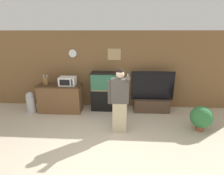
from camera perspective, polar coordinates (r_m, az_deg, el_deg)
ground_plane at (r=4.01m, az=-3.20°, el=-21.84°), size 18.00×18.00×0.00m
wall_back_paneled at (r=6.01m, az=-0.50°, el=5.70°), size 10.00×0.08×2.60m
counter_island at (r=6.00m, az=-16.48°, el=-3.40°), size 1.40×0.54×0.93m
microwave at (r=5.72m, az=-14.28°, el=2.06°), size 0.51×0.37×0.26m
knife_block at (r=6.00m, az=-20.89°, el=2.08°), size 0.14×0.09×0.32m
aquarium_on_stand at (r=5.88m, az=-2.39°, el=-1.22°), size 0.89×0.47×1.29m
tv_on_stand at (r=5.94m, az=12.81°, el=-4.03°), size 1.38×0.40×1.36m
person_standing at (r=4.45m, az=2.43°, el=-4.18°), size 0.54×0.41×1.71m
potted_plant at (r=5.27m, az=27.12°, el=-8.68°), size 0.58×0.58×0.69m
trash_bin at (r=6.31m, az=-24.97°, el=-4.32°), size 0.28×0.28×0.71m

